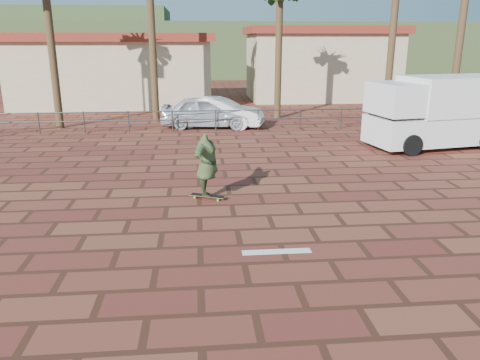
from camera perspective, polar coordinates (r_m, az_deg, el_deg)
name	(u,v)px	position (r m, az deg, el deg)	size (l,w,h in m)	color
ground	(237,230)	(10.56, -0.36, -6.09)	(120.00, 120.00, 0.00)	brown
paint_stripe	(277,252)	(9.56, 4.49, -8.69)	(1.40, 0.22, 0.01)	white
guardrail	(216,117)	(21.99, -3.00, 7.73)	(24.06, 0.06, 1.00)	#47494F
building_west	(117,69)	(32.18, -14.80, 12.92)	(12.60, 7.60, 4.50)	beige
building_east	(321,63)	(34.87, 9.79, 13.89)	(10.60, 6.60, 5.00)	beige
hill_front	(203,50)	(59.72, -4.53, 15.58)	(70.00, 18.00, 6.00)	#384C28
hill_back	(33,41)	(69.04, -23.90, 15.24)	(35.00, 14.00, 8.00)	#384C28
longboard	(207,196)	(12.57, -3.99, -1.96)	(0.98, 0.59, 0.10)	olive
skateboarder	(207,165)	(12.33, -4.06, 1.81)	(2.06, 0.56, 1.68)	#394A27
campervan	(439,110)	(20.05, 23.06, 7.80)	(5.64, 3.14, 2.76)	white
car_silver	(208,112)	(22.95, -3.98, 8.29)	(1.79, 4.45, 1.52)	silver
car_white	(219,112)	(23.02, -2.61, 8.23)	(1.51, 4.33, 1.43)	white
street_sign	(426,104)	(22.23, 21.72, 8.66)	(0.42, 0.06, 2.05)	gray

